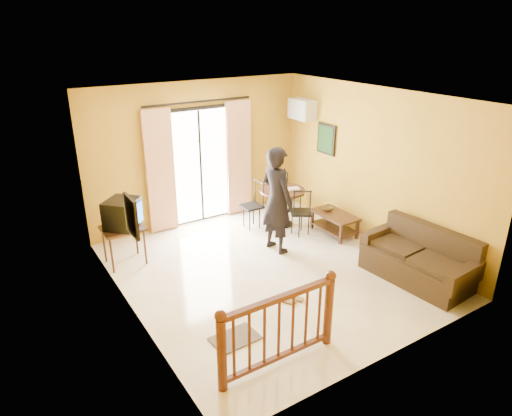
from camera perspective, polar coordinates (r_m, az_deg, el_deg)
ground at (r=7.57m, az=1.64°, el=-7.79°), size 5.00×5.00×0.00m
room_shell at (r=6.88m, az=1.80°, el=4.59°), size 5.00×5.00×5.00m
balcony_door at (r=9.06m, az=-6.94°, el=5.35°), size 2.25×0.14×2.46m
tv_table at (r=7.85m, az=-16.32°, el=-2.84°), size 0.66×0.55×0.66m
television at (r=7.73m, az=-16.32°, el=-0.67°), size 0.71×0.71×0.47m
picture_left at (r=5.87m, az=-15.30°, el=-1.00°), size 0.05×0.42×0.52m
dining_table at (r=9.01m, az=3.29°, el=1.40°), size 0.90×0.90×0.75m
water_jug at (r=8.90m, az=2.61°, el=3.13°), size 0.14×0.14×0.27m
serving_tray at (r=8.98m, az=4.59°, el=2.40°), size 0.31×0.24×0.02m
dining_chairs at (r=9.24m, az=3.20°, el=-2.02°), size 1.61×1.47×0.95m
air_conditioner at (r=9.52m, az=5.76°, el=12.18°), size 0.31×0.60×0.40m
botanical_print at (r=9.20m, az=8.77°, el=8.52°), size 0.05×0.50×0.60m
coffee_table at (r=8.85m, az=9.78°, el=-1.53°), size 0.51×0.93×0.41m
bowl at (r=8.92m, az=8.97°, el=-0.09°), size 0.24×0.24×0.06m
sofa at (r=7.65m, az=19.75°, el=-6.20°), size 0.94×1.82×0.84m
standing_person at (r=7.86m, az=2.62°, el=1.00°), size 0.54×0.74×1.89m
stair_balustrade at (r=5.41m, az=2.89°, el=-14.37°), size 1.63×0.13×1.04m
doormat at (r=6.11m, az=-2.64°, el=-15.96°), size 0.62×0.43×0.02m
sandals at (r=6.83m, az=4.43°, el=-11.36°), size 0.35×0.27×0.03m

